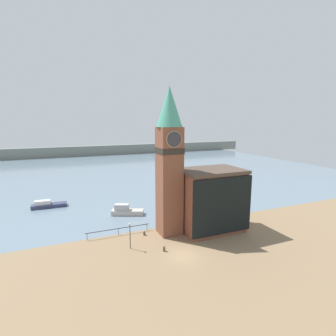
% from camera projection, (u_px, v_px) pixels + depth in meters
% --- Properties ---
extents(ground_plane, '(160.00, 160.00, 0.00)m').
position_uv_depth(ground_plane, '(184.00, 256.00, 34.48)').
color(ground_plane, '#846B4C').
extents(water, '(160.00, 120.00, 0.00)m').
position_uv_depth(water, '(101.00, 168.00, 98.02)').
color(water, slate).
rests_on(water, ground_plane).
extents(far_shoreline, '(180.00, 3.00, 5.00)m').
position_uv_depth(far_shoreline, '(89.00, 151.00, 133.89)').
color(far_shoreline, gray).
rests_on(far_shoreline, water).
extents(pier_railing, '(9.97, 0.08, 1.09)m').
position_uv_depth(pier_railing, '(118.00, 229.00, 40.65)').
color(pier_railing, '#232328').
rests_on(pier_railing, ground_plane).
extents(clock_tower, '(3.87, 3.87, 22.58)m').
position_uv_depth(clock_tower, '(169.00, 158.00, 39.56)').
color(clock_tower, brown).
rests_on(clock_tower, ground_plane).
extents(pier_building, '(10.14, 7.22, 9.99)m').
position_uv_depth(pier_building, '(211.00, 200.00, 42.20)').
color(pier_building, brown).
rests_on(pier_building, ground_plane).
extents(boat_near, '(6.19, 4.06, 2.04)m').
position_uv_depth(boat_near, '(126.00, 211.00, 49.55)').
color(boat_near, '#B7B2A8').
rests_on(boat_near, water).
extents(boat_far, '(6.83, 2.17, 1.54)m').
position_uv_depth(boat_far, '(48.00, 205.00, 53.78)').
color(boat_far, '#333856').
rests_on(boat_far, water).
extents(mooring_bollard_near, '(0.38, 0.38, 0.66)m').
position_uv_depth(mooring_bollard_near, '(144.00, 233.00, 40.70)').
color(mooring_bollard_near, brown).
rests_on(mooring_bollard_near, ground_plane).
extents(mooring_bollard_far, '(0.35, 0.35, 0.76)m').
position_uv_depth(mooring_bollard_far, '(164.00, 248.00, 35.64)').
color(mooring_bollard_far, brown).
rests_on(mooring_bollard_far, ground_plane).
extents(lamp_post, '(0.32, 0.32, 3.80)m').
position_uv_depth(lamp_post, '(130.00, 231.00, 35.98)').
color(lamp_post, black).
rests_on(lamp_post, ground_plane).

